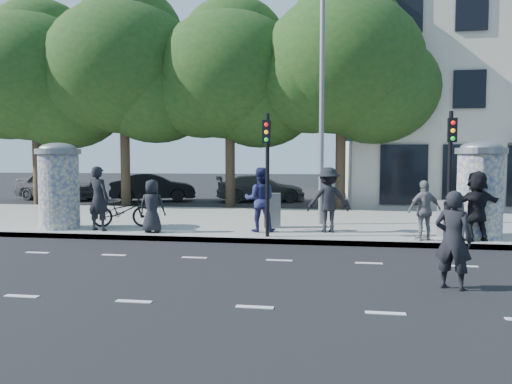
% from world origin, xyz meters
% --- Properties ---
extents(ground, '(120.00, 120.00, 0.00)m').
position_xyz_m(ground, '(0.00, 0.00, 0.00)').
color(ground, black).
rests_on(ground, ground).
extents(sidewalk, '(40.00, 8.00, 0.15)m').
position_xyz_m(sidewalk, '(0.00, 7.50, 0.07)').
color(sidewalk, gray).
rests_on(sidewalk, ground).
extents(curb, '(40.00, 0.10, 0.16)m').
position_xyz_m(curb, '(0.00, 3.55, 0.07)').
color(curb, slate).
rests_on(curb, ground).
extents(lane_dash_near, '(32.00, 0.12, 0.01)m').
position_xyz_m(lane_dash_near, '(0.00, -2.20, 0.00)').
color(lane_dash_near, silver).
rests_on(lane_dash_near, ground).
extents(lane_dash_far, '(32.00, 0.12, 0.01)m').
position_xyz_m(lane_dash_far, '(0.00, 1.40, 0.00)').
color(lane_dash_far, silver).
rests_on(lane_dash_far, ground).
extents(ad_column_left, '(1.36, 1.36, 2.65)m').
position_xyz_m(ad_column_left, '(-7.20, 4.50, 1.54)').
color(ad_column_left, beige).
rests_on(ad_column_left, sidewalk).
extents(ad_column_right, '(1.36, 1.36, 2.65)m').
position_xyz_m(ad_column_right, '(5.20, 4.70, 1.54)').
color(ad_column_right, beige).
rests_on(ad_column_right, sidewalk).
extents(traffic_pole_near, '(0.22, 0.31, 3.40)m').
position_xyz_m(traffic_pole_near, '(-0.60, 3.79, 2.23)').
color(traffic_pole_near, black).
rests_on(traffic_pole_near, sidewalk).
extents(traffic_pole_far, '(0.22, 0.31, 3.40)m').
position_xyz_m(traffic_pole_far, '(4.20, 3.79, 2.23)').
color(traffic_pole_far, black).
rests_on(traffic_pole_far, sidewalk).
extents(street_lamp, '(0.25, 0.93, 8.00)m').
position_xyz_m(street_lamp, '(0.80, 6.63, 4.79)').
color(street_lamp, slate).
rests_on(street_lamp, sidewalk).
extents(tree_far_left, '(7.20, 7.20, 9.26)m').
position_xyz_m(tree_far_left, '(-13.00, 12.50, 6.19)').
color(tree_far_left, '#38281C').
rests_on(tree_far_left, ground).
extents(tree_mid_left, '(7.20, 7.20, 9.57)m').
position_xyz_m(tree_mid_left, '(-8.50, 12.50, 6.50)').
color(tree_mid_left, '#38281C').
rests_on(tree_mid_left, ground).
extents(tree_near_left, '(6.80, 6.80, 8.97)m').
position_xyz_m(tree_near_left, '(-3.50, 12.70, 6.06)').
color(tree_near_left, '#38281C').
rests_on(tree_near_left, ground).
extents(tree_center, '(7.00, 7.00, 9.30)m').
position_xyz_m(tree_center, '(1.50, 12.30, 6.31)').
color(tree_center, '#38281C').
rests_on(tree_center, ground).
extents(ped_a, '(0.77, 0.51, 1.56)m').
position_xyz_m(ped_a, '(-4.04, 4.09, 0.93)').
color(ped_a, black).
rests_on(ped_a, sidewalk).
extents(ped_b, '(0.79, 0.60, 1.94)m').
position_xyz_m(ped_b, '(-5.76, 4.18, 1.12)').
color(ped_b, black).
rests_on(ped_b, sidewalk).
extents(ped_c, '(1.00, 0.82, 1.90)m').
position_xyz_m(ped_c, '(-0.94, 4.77, 1.10)').
color(ped_c, navy).
rests_on(ped_c, sidewalk).
extents(ped_d, '(1.33, 0.91, 1.91)m').
position_xyz_m(ped_d, '(1.06, 4.97, 1.10)').
color(ped_d, black).
rests_on(ped_d, sidewalk).
extents(ped_e, '(1.07, 0.83, 1.60)m').
position_xyz_m(ped_e, '(3.60, 3.89, 0.95)').
color(ped_e, slate).
rests_on(ped_e, sidewalk).
extents(ped_f, '(1.82, 1.19, 1.85)m').
position_xyz_m(ped_f, '(4.93, 4.00, 1.08)').
color(ped_f, black).
rests_on(ped_f, sidewalk).
extents(man_road, '(0.77, 0.67, 1.77)m').
position_xyz_m(man_road, '(3.32, -0.56, 0.89)').
color(man_road, black).
rests_on(man_road, ground).
extents(bicycle, '(1.08, 2.03, 1.02)m').
position_xyz_m(bicycle, '(-5.40, 5.08, 0.66)').
color(bicycle, black).
rests_on(bicycle, sidewalk).
extents(cabinet_left, '(0.56, 0.45, 1.08)m').
position_xyz_m(cabinet_left, '(-0.69, 5.66, 0.69)').
color(cabinet_left, slate).
rests_on(cabinet_left, sidewalk).
extents(cabinet_right, '(0.58, 0.49, 1.02)m').
position_xyz_m(cabinet_right, '(4.33, 4.44, 0.66)').
color(cabinet_right, gray).
rests_on(cabinet_right, sidewalk).
extents(car_left, '(2.78, 5.02, 1.61)m').
position_xyz_m(car_left, '(-13.84, 15.62, 0.81)').
color(car_left, '#4E5055').
rests_on(car_left, ground).
extents(car_mid, '(2.98, 4.69, 1.46)m').
position_xyz_m(car_mid, '(-8.33, 15.63, 0.73)').
color(car_mid, black).
rests_on(car_mid, ground).
extents(car_right, '(3.00, 5.06, 1.38)m').
position_xyz_m(car_right, '(-2.65, 16.56, 0.69)').
color(car_right, '#53575A').
rests_on(car_right, ground).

